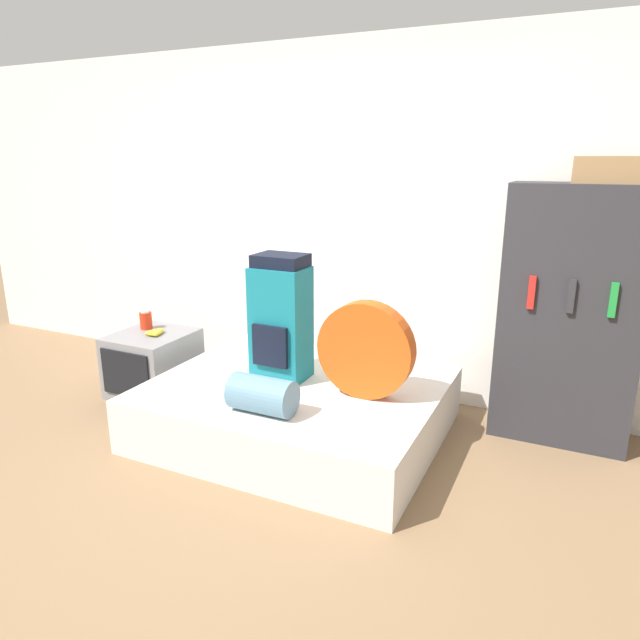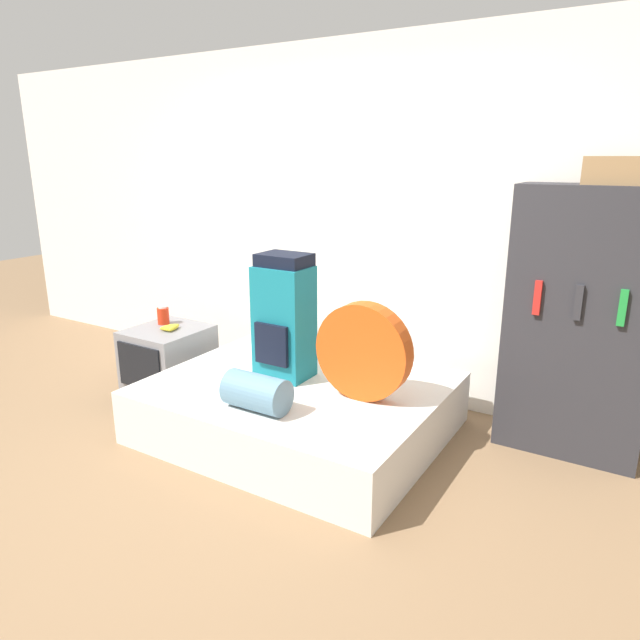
% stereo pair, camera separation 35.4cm
% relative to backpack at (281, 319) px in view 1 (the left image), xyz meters
% --- Properties ---
extents(ground_plane, '(16.00, 16.00, 0.00)m').
position_rel_backpack_xyz_m(ground_plane, '(0.06, -0.94, -0.76)').
color(ground_plane, '#846647').
extents(wall_back, '(8.00, 0.05, 2.60)m').
position_rel_backpack_xyz_m(wall_back, '(0.06, 0.90, 0.54)').
color(wall_back, white).
rests_on(wall_back, ground_plane).
extents(bed, '(1.83, 1.52, 0.35)m').
position_rel_backpack_xyz_m(bed, '(0.14, -0.05, -0.58)').
color(bed, silver).
rests_on(bed, ground_plane).
extents(backpack, '(0.35, 0.30, 0.83)m').
position_rel_backpack_xyz_m(backpack, '(0.00, 0.00, 0.00)').
color(backpack, '#14707F').
rests_on(backpack, bed).
extents(tent_bag, '(0.60, 0.12, 0.60)m').
position_rel_backpack_xyz_m(tent_bag, '(0.62, -0.05, -0.11)').
color(tent_bag, '#D14C14').
rests_on(tent_bag, bed).
extents(sleeping_roll, '(0.38, 0.22, 0.22)m').
position_rel_backpack_xyz_m(sleeping_roll, '(0.17, -0.53, -0.30)').
color(sleeping_roll, '#5B849E').
rests_on(sleeping_roll, bed).
extents(television, '(0.55, 0.60, 0.48)m').
position_rel_backpack_xyz_m(television, '(-1.19, 0.08, -0.52)').
color(television, gray).
rests_on(television, ground_plane).
extents(canister, '(0.09, 0.09, 0.15)m').
position_rel_backpack_xyz_m(canister, '(-1.31, 0.17, -0.21)').
color(canister, red).
rests_on(canister, television).
extents(banana_bunch, '(0.13, 0.17, 0.04)m').
position_rel_backpack_xyz_m(banana_bunch, '(-1.13, 0.08, -0.26)').
color(banana_bunch, yellow).
rests_on(banana_bunch, television).
extents(bookshelf, '(0.83, 0.35, 1.63)m').
position_rel_backpack_xyz_m(bookshelf, '(1.71, 0.62, 0.06)').
color(bookshelf, '#2D2D33').
rests_on(bookshelf, ground_plane).
extents(cardboard_box, '(0.38, 0.27, 0.15)m').
position_rel_backpack_xyz_m(cardboard_box, '(1.82, 0.65, 0.95)').
color(cardboard_box, '#99754C').
rests_on(cardboard_box, bookshelf).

